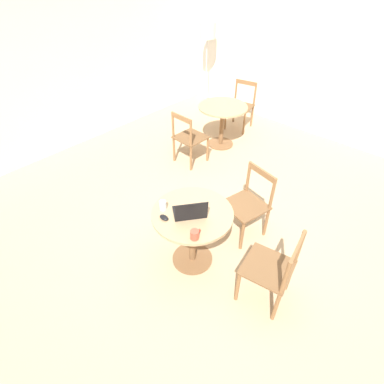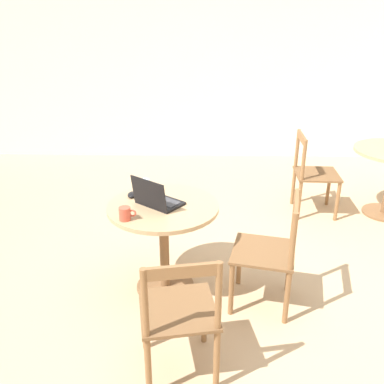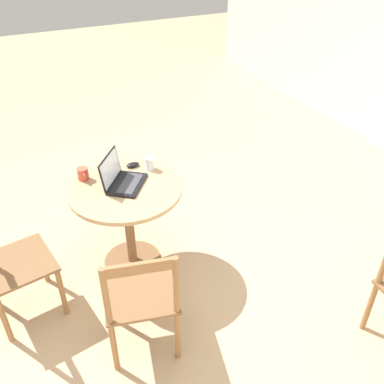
# 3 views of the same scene
# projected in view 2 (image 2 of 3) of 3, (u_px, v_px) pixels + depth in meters

# --- Properties ---
(ground_plane) EXTENTS (16.00, 16.00, 0.00)m
(ground_plane) POSITION_uv_depth(u_px,v_px,m) (225.00, 289.00, 3.29)
(ground_plane) COLOR tan
(wall_back) EXTENTS (9.40, 0.06, 2.70)m
(wall_back) POSITION_uv_depth(u_px,v_px,m) (216.00, 59.00, 5.72)
(wall_back) COLOR silver
(wall_back) RESTS_ON ground_plane
(cafe_table_near) EXTENTS (0.80, 0.80, 0.70)m
(cafe_table_near) POSITION_uv_depth(u_px,v_px,m) (164.00, 225.00, 3.10)
(cafe_table_near) COLOR brown
(cafe_table_near) RESTS_ON ground_plane
(chair_near_right) EXTENTS (0.51, 0.51, 0.84)m
(chair_near_right) POSITION_uv_depth(u_px,v_px,m) (270.00, 252.00, 2.97)
(chair_near_right) COLOR brown
(chair_near_right) RESTS_ON ground_plane
(chair_near_front) EXTENTS (0.50, 0.50, 0.84)m
(chair_near_front) POSITION_uv_depth(u_px,v_px,m) (179.00, 314.00, 2.37)
(chair_near_front) COLOR brown
(chair_near_front) RESTS_ON ground_plane
(chair_mid_left) EXTENTS (0.44, 0.44, 0.84)m
(chair_mid_left) POSITION_uv_depth(u_px,v_px,m) (313.00, 174.00, 4.36)
(chair_mid_left) COLOR brown
(chair_mid_left) RESTS_ON ground_plane
(laptop) EXTENTS (0.39, 0.37, 0.22)m
(laptop) POSITION_uv_depth(u_px,v_px,m) (157.00, 199.00, 3.01)
(laptop) COLOR black
(laptop) RESTS_ON cafe_table_near
(mouse) EXTENTS (0.06, 0.10, 0.03)m
(mouse) POSITION_uv_depth(u_px,v_px,m) (132.00, 195.00, 3.16)
(mouse) COLOR black
(mouse) RESTS_ON cafe_table_near
(mug) EXTENTS (0.12, 0.08, 0.09)m
(mug) POSITION_uv_depth(u_px,v_px,m) (125.00, 214.00, 2.81)
(mug) COLOR #C64C38
(mug) RESTS_ON cafe_table_near
(drinking_glass) EXTENTS (0.07, 0.07, 0.10)m
(drinking_glass) POSITION_uv_depth(u_px,v_px,m) (145.00, 185.00, 3.24)
(drinking_glass) COLOR silver
(drinking_glass) RESTS_ON cafe_table_near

